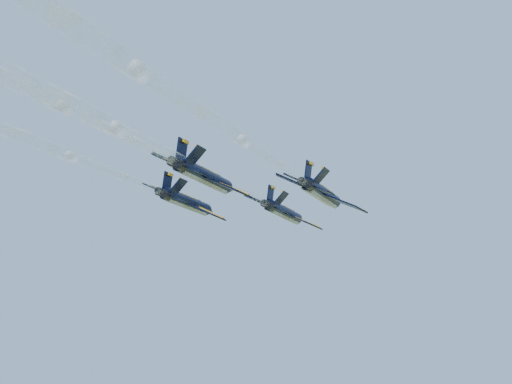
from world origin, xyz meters
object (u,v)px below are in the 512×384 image
(jet_right, at_px, (322,194))
(jet_slot, at_px, (205,177))
(jet_left, at_px, (187,202))
(jet_lead, at_px, (284,213))

(jet_right, relative_size, jet_slot, 1.00)
(jet_right, bearing_deg, jet_left, 179.65)
(jet_left, distance_m, jet_slot, 15.88)
(jet_lead, height_order, jet_right, same)
(jet_right, xyz_separation_m, jet_slot, (-8.75, -13.16, 0.00))
(jet_lead, xyz_separation_m, jet_left, (-8.64, -11.39, 0.00))
(jet_lead, distance_m, jet_right, 14.42)
(jet_lead, bearing_deg, jet_slot, -89.92)
(jet_lead, xyz_separation_m, jet_slot, (-0.85, -25.23, 0.00))
(jet_lead, relative_size, jet_slot, 1.00)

